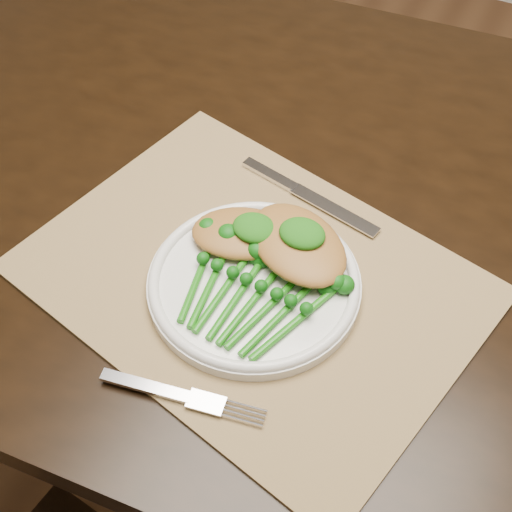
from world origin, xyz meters
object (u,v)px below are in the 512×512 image
at_px(broccolini_bundle, 245,299).
at_px(placemat, 252,279).
at_px(chicken_fillet_left, 241,233).
at_px(dinner_plate, 254,282).
at_px(dining_table, 297,346).

bearing_deg(broccolini_bundle, placemat, 111.30).
bearing_deg(broccolini_bundle, chicken_fillet_left, 124.25).
xyz_separation_m(placemat, broccolini_bundle, (0.01, -0.04, 0.02)).
bearing_deg(chicken_fillet_left, broccolini_bundle, -82.12).
distance_m(chicken_fillet_left, broccolini_bundle, 0.09).
distance_m(dinner_plate, broccolini_bundle, 0.03).
height_order(chicken_fillet_left, broccolini_bundle, chicken_fillet_left).
distance_m(dinner_plate, chicken_fillet_left, 0.07).
bearing_deg(dinner_plate, placemat, 125.88).
distance_m(placemat, chicken_fillet_left, 0.06).
bearing_deg(broccolini_bundle, dinner_plate, 101.81).
height_order(dinner_plate, chicken_fillet_left, chicken_fillet_left).
height_order(dining_table, chicken_fillet_left, chicken_fillet_left).
xyz_separation_m(chicken_fillet_left, broccolini_bundle, (0.04, -0.08, -0.01)).
distance_m(placemat, broccolini_bundle, 0.05).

